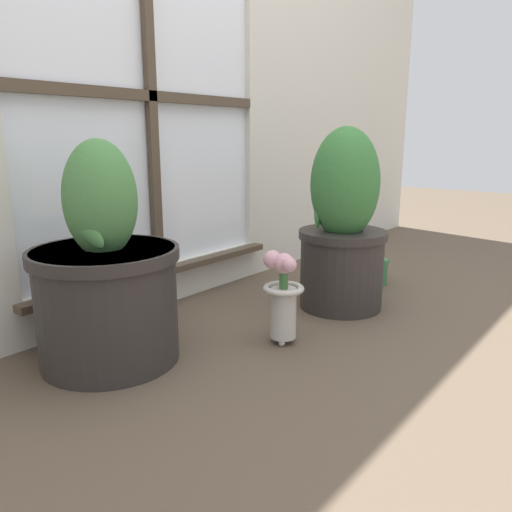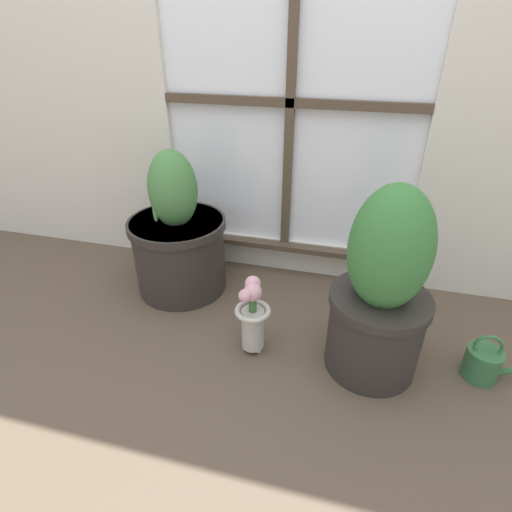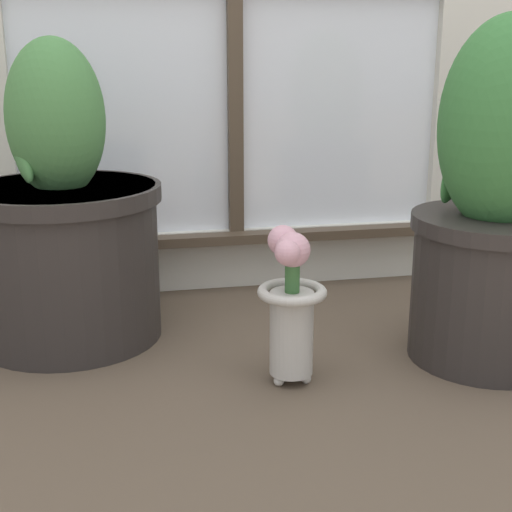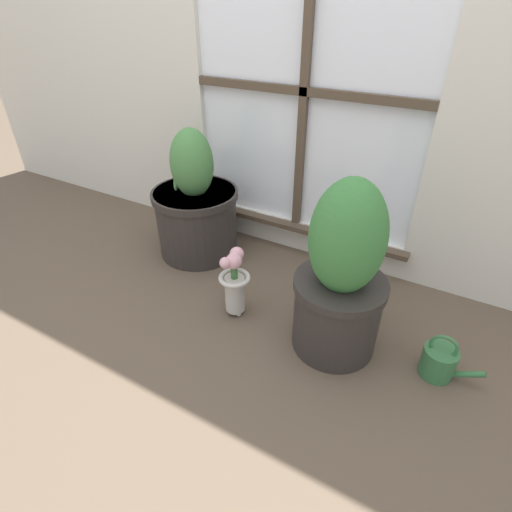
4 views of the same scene
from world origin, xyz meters
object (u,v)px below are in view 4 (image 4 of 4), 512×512
at_px(potted_plant_left, 196,209).
at_px(watering_can, 439,361).
at_px(potted_plant_right, 341,280).
at_px(flower_vase, 234,281).

xyz_separation_m(potted_plant_left, watering_can, (1.19, -0.24, -0.17)).
bearing_deg(watering_can, potted_plant_right, -174.09).
height_order(potted_plant_left, potted_plant_right, potted_plant_right).
height_order(potted_plant_left, flower_vase, potted_plant_left).
relative_size(potted_plant_left, potted_plant_right, 0.94).
bearing_deg(potted_plant_left, watering_can, -11.60).
relative_size(potted_plant_right, watering_can, 3.25).
distance_m(potted_plant_left, watering_can, 1.22).
relative_size(potted_plant_left, watering_can, 3.06).
relative_size(potted_plant_right, flower_vase, 2.28).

